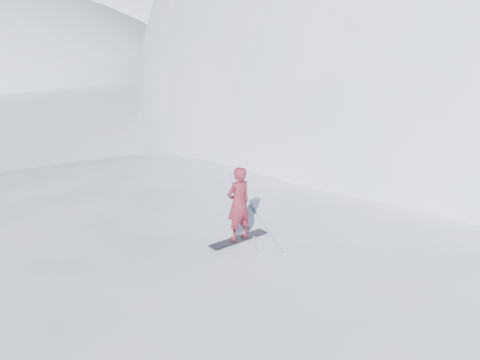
# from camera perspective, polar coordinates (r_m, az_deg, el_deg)

# --- Properties ---
(near_ridge) EXTENTS (36.00, 28.00, 4.80)m
(near_ridge) POSITION_cam_1_polar(r_m,az_deg,el_deg) (14.03, 7.93, -14.24)
(near_ridge) COLOR white
(near_ridge) RESTS_ON ground
(peak_shoulder) EXTENTS (28.00, 24.00, 18.00)m
(peak_shoulder) POSITION_cam_1_polar(r_m,az_deg,el_deg) (31.54, 21.27, 3.12)
(peak_shoulder) COLOR white
(peak_shoulder) RESTS_ON ground
(far_ridge_c) EXTENTS (140.00, 90.00, 36.00)m
(far_ridge_c) POSITION_cam_1_polar(r_m,az_deg,el_deg) (125.41, -17.02, 13.87)
(far_ridge_c) COLOR white
(far_ridge_c) RESTS_ON ground
(wind_bumps) EXTENTS (16.00, 14.40, 1.00)m
(wind_bumps) POSITION_cam_1_polar(r_m,az_deg,el_deg) (13.21, 1.31, -16.30)
(wind_bumps) COLOR white
(wind_bumps) RESTS_ON ground
(snowboard) EXTENTS (1.33, 1.20, 0.03)m
(snowboard) POSITION_cam_1_polar(r_m,az_deg,el_deg) (12.22, -0.15, -6.31)
(snowboard) COLOR black
(snowboard) RESTS_ON near_ridge
(snowboarder) EXTENTS (0.73, 0.71, 1.70)m
(snowboarder) POSITION_cam_1_polar(r_m,az_deg,el_deg) (11.89, -0.16, -2.53)
(snowboarder) COLOR maroon
(snowboarder) RESTS_ON snowboard
(board_tracks) EXTENTS (1.60, 5.92, 0.04)m
(board_tracks) POSITION_cam_1_polar(r_m,az_deg,el_deg) (14.23, 0.73, -2.68)
(board_tracks) COLOR silver
(board_tracks) RESTS_ON ground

